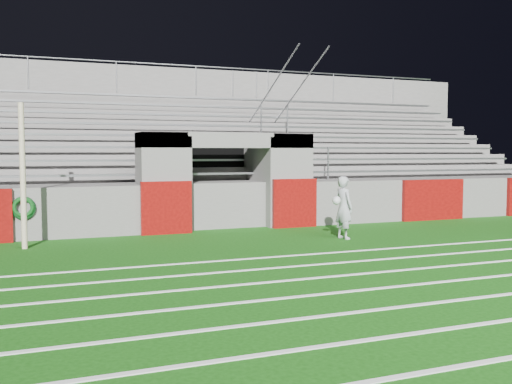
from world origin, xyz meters
name	(u,v)px	position (x,y,z in m)	size (l,w,h in m)	color
ground	(278,248)	(0.00, 0.00, 0.00)	(90.00, 90.00, 0.00)	#10470B
field_post	(23,176)	(-5.14, 1.89, 1.57)	(0.12, 0.12, 3.14)	beige
field_markings	(424,304)	(0.00, -5.00, 0.01)	(28.00, 8.09, 0.01)	white
stadium_structure	(186,169)	(0.00, 7.97, 1.49)	(26.00, 8.48, 5.42)	#5E5C59
goalkeeper_with_ball	(343,207)	(2.00, 0.62, 0.76)	(0.63, 0.61, 1.51)	#A0A4A9
hose_coil	(23,208)	(-5.17, 2.93, 0.80)	(0.55, 0.15, 0.55)	#0B3915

